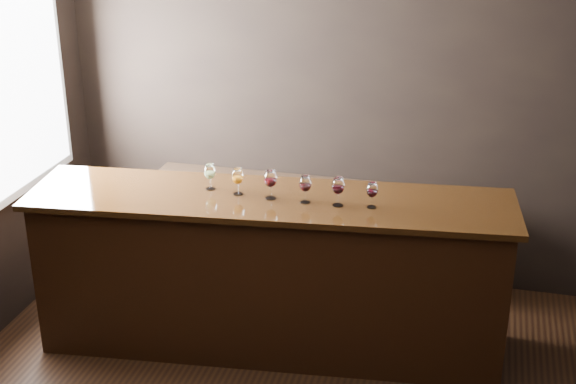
% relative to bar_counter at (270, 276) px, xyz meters
% --- Properties ---
extents(room_shell, '(5.02, 4.52, 2.81)m').
position_rel_bar_counter_xyz_m(room_shell, '(0.25, -0.87, 1.25)').
color(room_shell, black).
rests_on(room_shell, ground).
extents(bar_counter, '(3.28, 1.04, 1.13)m').
position_rel_bar_counter_xyz_m(bar_counter, '(0.00, 0.00, 0.00)').
color(bar_counter, black).
rests_on(bar_counter, ground).
extents(bar_top, '(3.39, 1.12, 0.04)m').
position_rel_bar_counter_xyz_m(bar_top, '(0.00, 0.00, 0.59)').
color(bar_top, black).
rests_on(bar_top, bar_counter).
extents(back_bar_shelf, '(2.37, 0.40, 0.85)m').
position_rel_bar_counter_xyz_m(back_bar_shelf, '(-0.08, 1.05, -0.14)').
color(back_bar_shelf, black).
rests_on(back_bar_shelf, ground).
extents(glass_white, '(0.08, 0.08, 0.19)m').
position_rel_bar_counter_xyz_m(glass_white, '(-0.44, 0.04, 0.73)').
color(glass_white, white).
rests_on(glass_white, bar_top).
extents(glass_amber, '(0.08, 0.08, 0.19)m').
position_rel_bar_counter_xyz_m(glass_amber, '(-0.22, -0.00, 0.73)').
color(glass_amber, white).
rests_on(glass_amber, bar_top).
extents(glass_red_a, '(0.09, 0.09, 0.21)m').
position_rel_bar_counter_xyz_m(glass_red_a, '(0.01, -0.02, 0.75)').
color(glass_red_a, white).
rests_on(glass_red_a, bar_top).
extents(glass_red_b, '(0.08, 0.08, 0.19)m').
position_rel_bar_counter_xyz_m(glass_red_b, '(0.25, -0.03, 0.74)').
color(glass_red_b, white).
rests_on(glass_red_b, bar_top).
extents(glass_red_c, '(0.09, 0.09, 0.20)m').
position_rel_bar_counter_xyz_m(glass_red_c, '(0.48, -0.03, 0.74)').
color(glass_red_c, white).
rests_on(glass_red_c, bar_top).
extents(glass_red_d, '(0.08, 0.08, 0.18)m').
position_rel_bar_counter_xyz_m(glass_red_d, '(0.70, -0.00, 0.73)').
color(glass_red_d, white).
rests_on(glass_red_d, bar_top).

